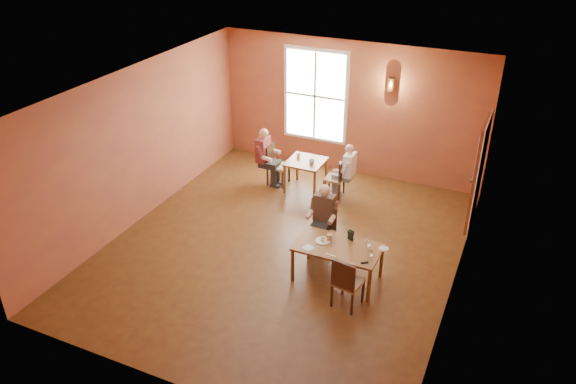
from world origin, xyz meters
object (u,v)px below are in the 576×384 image
at_px(diner_white, 336,171).
at_px(diner_maroon, 277,158).
at_px(main_table, 337,263).
at_px(chair_empty, 348,281).
at_px(second_table, 306,175).
at_px(chair_diner_white, 334,177).
at_px(chair_diner_main, 323,232).
at_px(diner_main, 323,224).
at_px(chair_diner_maroon, 278,165).

xyz_separation_m(diner_white, diner_maroon, (-1.36, 0.00, 0.05)).
relative_size(main_table, chair_empty, 1.55).
bearing_deg(second_table, chair_diner_white, 0.00).
bearing_deg(main_table, chair_diner_main, 127.57).
bearing_deg(diner_maroon, diner_main, 41.75).
xyz_separation_m(diner_main, diner_maroon, (-1.88, 2.11, 0.03)).
xyz_separation_m(main_table, chair_diner_white, (-1.05, 2.73, 0.09)).
xyz_separation_m(second_table, chair_diner_maroon, (-0.65, 0.00, 0.11)).
distance_m(diner_main, second_table, 2.44).
relative_size(diner_main, chair_empty, 1.33).
xyz_separation_m(chair_empty, diner_white, (-1.40, 3.29, 0.12)).
bearing_deg(second_table, diner_main, -60.29).
distance_m(chair_empty, chair_diner_white, 3.58).
bearing_deg(chair_diner_white, diner_main, -165.28).
distance_m(diner_main, chair_diner_maroon, 2.81).
bearing_deg(diner_maroon, diner_white, 90.00).
bearing_deg(chair_diner_maroon, diner_white, 90.00).
bearing_deg(second_table, main_table, -58.03).
bearing_deg(second_table, chair_empty, -57.69).
xyz_separation_m(main_table, diner_white, (-1.02, 2.73, 0.25)).
bearing_deg(diner_maroon, chair_diner_maroon, 90.00).
bearing_deg(diner_main, chair_diner_white, -75.28).
distance_m(main_table, chair_empty, 0.68).
distance_m(second_table, chair_diner_white, 0.65).
relative_size(chair_diner_white, diner_white, 0.73).
height_order(diner_white, diner_maroon, diner_maroon).
xyz_separation_m(chair_diner_maroon, diner_maroon, (-0.03, 0.00, 0.17)).
relative_size(chair_empty, chair_diner_white, 1.07).
distance_m(chair_diner_white, diner_white, 0.16).
bearing_deg(chair_diner_main, diner_maroon, -47.84).
bearing_deg(second_table, chair_diner_maroon, 180.00).
distance_m(chair_diner_main, chair_diner_maroon, 2.79).
relative_size(main_table, diner_white, 1.21).
bearing_deg(chair_empty, diner_white, 122.69).
distance_m(main_table, diner_maroon, 3.64).
relative_size(chair_diner_main, diner_maroon, 0.67).
height_order(chair_diner_maroon, diner_maroon, diner_maroon).
xyz_separation_m(main_table, diner_maroon, (-2.38, 2.73, 0.30)).
bearing_deg(main_table, chair_empty, -56.06).
relative_size(chair_diner_main, chair_empty, 0.93).
relative_size(second_table, diner_maroon, 0.62).
bearing_deg(diner_maroon, chair_diner_main, 42.16).
relative_size(second_table, chair_diner_maroon, 0.85).
height_order(second_table, diner_maroon, diner_maroon).
bearing_deg(chair_diner_maroon, second_table, 90.00).
xyz_separation_m(chair_diner_main, chair_empty, (0.87, -1.21, 0.03)).
bearing_deg(diner_main, main_table, 128.88).
distance_m(chair_empty, diner_maroon, 4.30).
relative_size(chair_diner_main, second_table, 1.08).
xyz_separation_m(second_table, diner_maroon, (-0.68, 0.00, 0.28)).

